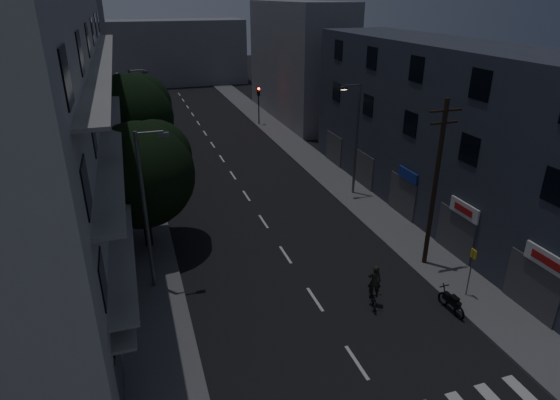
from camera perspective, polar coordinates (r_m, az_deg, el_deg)
ground at (r=39.17m, az=-5.93°, el=3.26°), size 160.00×160.00×0.00m
sidewalk_left at (r=38.42m, az=-16.91°, el=2.03°), size 3.00×90.00×0.15m
sidewalk_right at (r=41.25m, az=4.31°, el=4.50°), size 3.00×90.00×0.15m
lane_markings at (r=44.98m, az=-7.68°, el=5.90°), size 0.15×60.50×0.01m
building_left at (r=30.04m, az=-26.49°, el=8.53°), size 7.00×36.00×14.00m
building_right at (r=32.69m, az=19.45°, el=8.00°), size 6.19×28.00×11.00m
building_far_left at (r=59.39m, az=-23.37°, el=16.48°), size 6.00×20.00×16.00m
building_far_right at (r=56.88m, az=2.20°, el=16.53°), size 6.00×20.00×13.00m
building_far_end at (r=81.76m, az=-13.33°, el=17.08°), size 24.00×8.00×10.00m
tree_near at (r=26.87m, az=-16.55°, el=3.44°), size 5.96×5.96×7.35m
tree_mid at (r=37.45m, az=-17.91°, el=9.78°), size 6.70×6.70×8.25m
tree_far at (r=49.43m, az=-17.87°, el=11.51°), size 5.10×5.10×6.30m
traffic_signal_far_right at (r=53.28m, az=-2.62°, el=12.32°), size 0.28×0.37×4.10m
traffic_signal_far_left at (r=51.35m, az=-17.06°, el=10.89°), size 0.28×0.37×4.10m
street_lamp_left_near at (r=22.76m, az=-15.91°, el=-0.58°), size 1.51×0.25×8.00m
street_lamp_right at (r=33.69m, az=9.16°, el=7.90°), size 1.51×0.25×8.00m
street_lamp_left_far at (r=41.23m, az=-17.17°, el=10.06°), size 1.51×0.25×8.00m
utility_pole at (r=25.11m, az=18.43°, el=2.07°), size 1.80×0.24×9.00m
bus_stop_sign at (r=24.19m, az=22.32°, el=-7.24°), size 0.06×0.35×2.52m
motorcycle at (r=23.70m, az=20.16°, el=-11.67°), size 0.52×1.81×1.16m
cyclist at (r=23.01m, az=11.32°, el=-10.87°), size 1.15×1.81×2.16m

